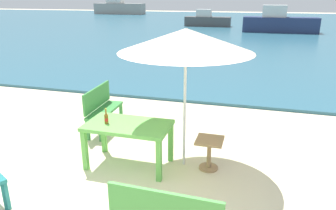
{
  "coord_description": "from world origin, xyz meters",
  "views": [
    {
      "loc": [
        1.48,
        -3.04,
        2.76
      ],
      "look_at": [
        -0.24,
        3.0,
        0.6
      ],
      "focal_mm": 33.99,
      "sensor_mm": 36.0,
      "label": 1
    }
  ],
  "objects_px": {
    "patio_umbrella": "(186,41)",
    "swimmer_person": "(186,58)",
    "boat_fishing_trawler": "(207,20)",
    "side_table_wood": "(209,150)",
    "beer_bottle_amber": "(106,118)",
    "bench_green_left": "(102,106)",
    "picnic_table_green": "(128,130)",
    "boat_cargo_ship": "(279,23)",
    "boat_ferry": "(119,7)"
  },
  "relations": [
    {
      "from": "patio_umbrella",
      "to": "boat_ferry",
      "type": "distance_m",
      "value": 47.71
    },
    {
      "from": "picnic_table_green",
      "to": "swimmer_person",
      "type": "relative_size",
      "value": 3.41
    },
    {
      "from": "beer_bottle_amber",
      "to": "side_table_wood",
      "type": "bearing_deg",
      "value": 11.07
    },
    {
      "from": "beer_bottle_amber",
      "to": "bench_green_left",
      "type": "distance_m",
      "value": 1.59
    },
    {
      "from": "picnic_table_green",
      "to": "boat_cargo_ship",
      "type": "relative_size",
      "value": 0.25
    },
    {
      "from": "patio_umbrella",
      "to": "side_table_wood",
      "type": "height_order",
      "value": "patio_umbrella"
    },
    {
      "from": "side_table_wood",
      "to": "boat_fishing_trawler",
      "type": "xyz_separation_m",
      "value": [
        -4.25,
        25.58,
        0.27
      ]
    },
    {
      "from": "beer_bottle_amber",
      "to": "bench_green_left",
      "type": "relative_size",
      "value": 0.22
    },
    {
      "from": "boat_fishing_trawler",
      "to": "side_table_wood",
      "type": "bearing_deg",
      "value": -80.57
    },
    {
      "from": "boat_ferry",
      "to": "boat_cargo_ship",
      "type": "relative_size",
      "value": 1.4
    },
    {
      "from": "patio_umbrella",
      "to": "boat_cargo_ship",
      "type": "bearing_deg",
      "value": 83.8
    },
    {
      "from": "swimmer_person",
      "to": "bench_green_left",
      "type": "bearing_deg",
      "value": -90.91
    },
    {
      "from": "beer_bottle_amber",
      "to": "bench_green_left",
      "type": "xyz_separation_m",
      "value": [
        -0.79,
        1.34,
        -0.31
      ]
    },
    {
      "from": "picnic_table_green",
      "to": "patio_umbrella",
      "type": "distance_m",
      "value": 1.74
    },
    {
      "from": "swimmer_person",
      "to": "side_table_wood",
      "type": "bearing_deg",
      "value": -74.76
    },
    {
      "from": "boat_fishing_trawler",
      "to": "beer_bottle_amber",
      "type": "bearing_deg",
      "value": -84.33
    },
    {
      "from": "side_table_wood",
      "to": "boat_fishing_trawler",
      "type": "height_order",
      "value": "boat_fishing_trawler"
    },
    {
      "from": "beer_bottle_amber",
      "to": "boat_fishing_trawler",
      "type": "bearing_deg",
      "value": 95.67
    },
    {
      "from": "boat_fishing_trawler",
      "to": "boat_cargo_ship",
      "type": "height_order",
      "value": "boat_cargo_ship"
    },
    {
      "from": "bench_green_left",
      "to": "boat_cargo_ship",
      "type": "xyz_separation_m",
      "value": [
        4.42,
        20.99,
        0.27
      ]
    },
    {
      "from": "picnic_table_green",
      "to": "boat_fishing_trawler",
      "type": "distance_m",
      "value": 25.99
    },
    {
      "from": "picnic_table_green",
      "to": "side_table_wood",
      "type": "relative_size",
      "value": 2.59
    },
    {
      "from": "picnic_table_green",
      "to": "boat_ferry",
      "type": "distance_m",
      "value": 47.57
    },
    {
      "from": "patio_umbrella",
      "to": "boat_ferry",
      "type": "height_order",
      "value": "boat_ferry"
    },
    {
      "from": "beer_bottle_amber",
      "to": "boat_cargo_ship",
      "type": "distance_m",
      "value": 22.62
    },
    {
      "from": "patio_umbrella",
      "to": "swimmer_person",
      "type": "xyz_separation_m",
      "value": [
        -1.91,
        8.58,
        -1.88
      ]
    },
    {
      "from": "side_table_wood",
      "to": "picnic_table_green",
      "type": "bearing_deg",
      "value": -169.45
    },
    {
      "from": "swimmer_person",
      "to": "patio_umbrella",
      "type": "bearing_deg",
      "value": -77.45
    },
    {
      "from": "beer_bottle_amber",
      "to": "side_table_wood",
      "type": "distance_m",
      "value": 1.78
    },
    {
      "from": "side_table_wood",
      "to": "boat_fishing_trawler",
      "type": "bearing_deg",
      "value": 99.43
    },
    {
      "from": "beer_bottle_amber",
      "to": "boat_cargo_ship",
      "type": "bearing_deg",
      "value": 80.78
    },
    {
      "from": "patio_umbrella",
      "to": "swimmer_person",
      "type": "bearing_deg",
      "value": 102.55
    },
    {
      "from": "bench_green_left",
      "to": "swimmer_person",
      "type": "height_order",
      "value": "bench_green_left"
    },
    {
      "from": "boat_fishing_trawler",
      "to": "patio_umbrella",
      "type": "bearing_deg",
      "value": -81.51
    },
    {
      "from": "side_table_wood",
      "to": "swimmer_person",
      "type": "distance_m",
      "value": 8.93
    },
    {
      "from": "boat_ferry",
      "to": "boat_cargo_ship",
      "type": "xyz_separation_m",
      "value": [
        22.97,
        -21.06,
        -0.3
      ]
    },
    {
      "from": "patio_umbrella",
      "to": "boat_fishing_trawler",
      "type": "bearing_deg",
      "value": 98.49
    },
    {
      "from": "picnic_table_green",
      "to": "patio_umbrella",
      "type": "height_order",
      "value": "patio_umbrella"
    },
    {
      "from": "bench_green_left",
      "to": "boat_fishing_trawler",
      "type": "bearing_deg",
      "value": 94.14
    },
    {
      "from": "patio_umbrella",
      "to": "boat_fishing_trawler",
      "type": "xyz_separation_m",
      "value": [
        -3.81,
        25.55,
        -1.49
      ]
    },
    {
      "from": "bench_green_left",
      "to": "boat_ferry",
      "type": "distance_m",
      "value": 45.96
    },
    {
      "from": "picnic_table_green",
      "to": "boat_ferry",
      "type": "height_order",
      "value": "boat_ferry"
    },
    {
      "from": "bench_green_left",
      "to": "swimmer_person",
      "type": "bearing_deg",
      "value": 89.09
    },
    {
      "from": "picnic_table_green",
      "to": "side_table_wood",
      "type": "bearing_deg",
      "value": 10.55
    },
    {
      "from": "bench_green_left",
      "to": "boat_cargo_ship",
      "type": "height_order",
      "value": "boat_cargo_ship"
    },
    {
      "from": "boat_cargo_ship",
      "to": "beer_bottle_amber",
      "type": "bearing_deg",
      "value": -99.22
    },
    {
      "from": "picnic_table_green",
      "to": "boat_cargo_ship",
      "type": "distance_m",
      "value": 22.48
    },
    {
      "from": "boat_fishing_trawler",
      "to": "boat_cargo_ship",
      "type": "xyz_separation_m",
      "value": [
        6.2,
        -3.58,
        0.18
      ]
    },
    {
      "from": "picnic_table_green",
      "to": "swimmer_person",
      "type": "distance_m",
      "value": 8.93
    },
    {
      "from": "bench_green_left",
      "to": "boat_ferry",
      "type": "relative_size",
      "value": 0.16
    }
  ]
}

